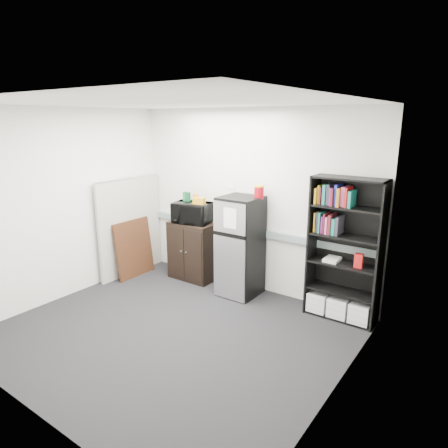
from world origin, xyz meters
name	(u,v)px	position (x,y,z in m)	size (l,w,h in m)	color
floor	(173,332)	(0.00, 0.00, 0.00)	(4.00, 4.00, 0.00)	black
wall_back	(250,201)	(0.00, 1.75, 1.35)	(4.00, 0.02, 2.70)	silver
wall_right	(340,260)	(2.00, 0.00, 1.35)	(0.02, 3.50, 2.70)	silver
wall_left	(66,205)	(-2.00, 0.00, 1.35)	(0.02, 3.50, 2.70)	silver
ceiling	(165,102)	(0.00, 0.00, 2.70)	(4.00, 3.50, 0.02)	white
electrical_raceway	(248,231)	(0.00, 1.72, 0.90)	(3.92, 0.05, 0.10)	gray
wall_note	(230,186)	(-0.35, 1.74, 1.55)	(0.14, 0.00, 0.10)	white
bookshelf	(345,251)	(1.53, 1.57, 0.91)	(0.90, 0.34, 1.85)	black
cubicle_partition	(131,226)	(-1.90, 1.08, 0.81)	(0.06, 1.30, 1.62)	#A19B8F
cabinet	(194,250)	(-0.90, 1.50, 0.47)	(0.75, 0.50, 0.94)	black
microwave	(192,213)	(-0.90, 1.48, 1.10)	(0.58, 0.39, 0.32)	black
snack_box_a	(185,197)	(-1.07, 1.52, 1.34)	(0.07, 0.05, 0.15)	#195828
snack_box_b	(188,197)	(-1.01, 1.52, 1.34)	(0.07, 0.05, 0.15)	#0E3D22
snack_box_c	(196,198)	(-0.85, 1.52, 1.33)	(0.07, 0.05, 0.14)	orange
snack_bag	(199,201)	(-0.75, 1.47, 1.31)	(0.18, 0.10, 0.10)	#C38213
refrigerator	(240,247)	(0.05, 1.42, 0.73)	(0.55, 0.58, 1.47)	black
coffee_can	(259,191)	(0.27, 1.55, 1.56)	(0.14, 0.14, 0.18)	#990712
framed_poster	(134,248)	(-1.77, 1.01, 0.47)	(0.15, 0.73, 0.94)	black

